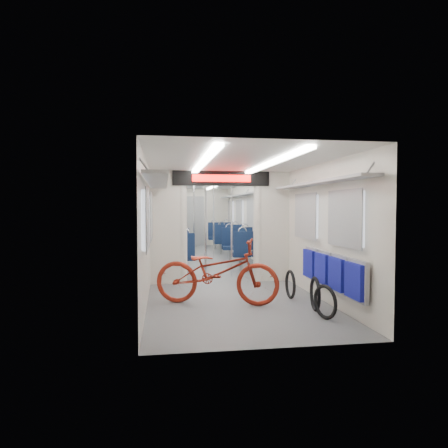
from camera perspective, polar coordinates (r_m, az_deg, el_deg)
name	(u,v)px	position (r m, az deg, el deg)	size (l,w,h in m)	color
carriage	(211,210)	(10.02, -1.88, 2.07)	(12.00, 12.02, 2.31)	#515456
bicycle	(217,272)	(6.45, -1.05, -6.81)	(0.70, 2.00, 1.05)	maroon
flip_bench	(331,271)	(6.38, 14.98, -6.51)	(0.12, 2.14, 0.56)	gray
bike_hoop_a	(325,304)	(5.83, 14.24, -10.97)	(0.49, 0.49, 0.05)	black
bike_hoop_b	(315,296)	(6.22, 12.88, -9.93)	(0.52, 0.52, 0.05)	black
bike_hoop_c	(290,286)	(6.96, 9.45, -8.71)	(0.49, 0.49, 0.05)	black
seat_bay_near_left	(174,248)	(10.02, -7.21, -3.46)	(0.90, 2.03, 1.09)	#0C1835
seat_bay_near_right	(244,246)	(10.65, 2.86, -3.10)	(0.90, 2.03, 1.09)	#0C1835
seat_bay_far_left	(171,236)	(13.90, -7.62, -1.72)	(0.94, 2.22, 1.14)	#0C1835
seat_bay_far_right	(224,236)	(14.10, 0.01, -1.72)	(0.91, 2.08, 1.10)	#0C1835
stanchion_near_left	(206,225)	(9.09, -2.64, -0.17)	(0.05, 0.05, 2.30)	silver
stanchion_near_right	(232,226)	(8.90, 1.09, -0.23)	(0.04, 0.04, 2.30)	silver
stanchion_far_left	(194,221)	(12.00, -4.31, 0.45)	(0.05, 0.05, 2.30)	silver
stanchion_far_right	(214,221)	(12.20, -1.51, 0.49)	(0.04, 0.04, 2.30)	silver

